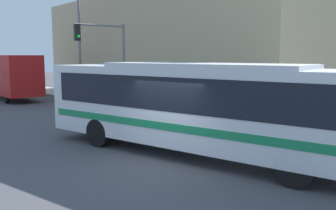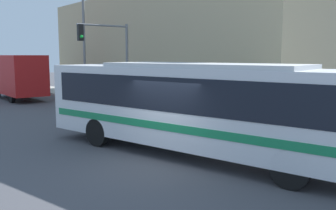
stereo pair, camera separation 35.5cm
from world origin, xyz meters
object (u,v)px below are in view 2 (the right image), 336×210
delivery_truck (19,76)px  traffic_light_pole (110,50)px  pedestrian_near_corner (113,89)px  parking_meter (128,93)px  street_lamp (79,32)px  city_bus (201,103)px  fire_hydrant (204,115)px

delivery_truck → traffic_light_pole: (2.67, -8.89, 1.82)m
delivery_truck → pedestrian_near_corner: bearing=-57.2°
parking_meter → street_lamp: (-0.13, 6.33, 3.87)m
city_bus → traffic_light_pole: traffic_light_pole is taller
city_bus → pedestrian_near_corner: bearing=58.1°
traffic_light_pole → pedestrian_near_corner: bearing=57.8°
traffic_light_pole → parking_meter: bearing=-15.2°
city_bus → traffic_light_pole: (2.83, 10.86, 1.81)m
city_bus → street_lamp: bearing=63.8°
city_bus → traffic_light_pole: size_ratio=2.48×
fire_hydrant → parking_meter: (0.00, 6.69, 0.53)m
parking_meter → street_lamp: street_lamp is taller
delivery_truck → fire_hydrant: (3.68, -15.85, -1.26)m
fire_hydrant → pedestrian_near_corner: 9.39m
traffic_light_pole → delivery_truck: bearing=106.7°
city_bus → fire_hydrant: size_ratio=17.11×
delivery_truck → fire_hydrant: delivery_truck is taller
street_lamp → fire_hydrant: bearing=-89.4°
fire_hydrant → traffic_light_pole: (-1.01, 6.96, 3.08)m
city_bus → street_lamp: size_ratio=1.54×
city_bus → fire_hydrant: city_bus is taller
fire_hydrant → pedestrian_near_corner: bearing=86.9°
parking_meter → city_bus: bearing=-109.9°
traffic_light_pole → street_lamp: size_ratio=0.62×
traffic_light_pole → parking_meter: 2.76m
city_bus → traffic_light_pole: 11.37m
delivery_truck → fire_hydrant: size_ratio=9.13×
fire_hydrant → pedestrian_near_corner: size_ratio=0.43×
traffic_light_pole → pedestrian_near_corner: traffic_light_pole is taller
delivery_truck → fire_hydrant: bearing=-76.9°
parking_meter → street_lamp: 7.42m
fire_hydrant → street_lamp: bearing=90.6°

